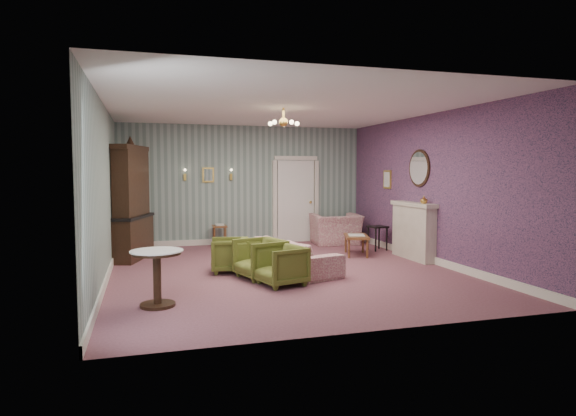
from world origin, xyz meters
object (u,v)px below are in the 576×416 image
object	(u,v)px
dresser	(131,199)
fireplace	(413,231)
olive_chair_a	(281,263)
wingback_chair	(336,224)
olive_chair_c	(230,253)
side_table_black	(377,238)
pedestal_table	(157,278)
coffee_table	(356,245)
olive_chair_b	(260,256)
sofa_chintz	(294,250)

from	to	relation	value
dresser	fireplace	world-z (taller)	dresser
olive_chair_a	wingback_chair	world-z (taller)	wingback_chair
olive_chair_c	side_table_black	world-z (taller)	olive_chair_c
wingback_chair	pedestal_table	xyz separation A→B (m)	(-4.35, -4.52, -0.12)
olive_chair_a	coffee_table	world-z (taller)	olive_chair_a
wingback_chair	olive_chair_b	bearing A→B (deg)	55.77
wingback_chair	fireplace	bearing A→B (deg)	113.04
olive_chair_b	coffee_table	bearing A→B (deg)	106.36
coffee_table	dresser	bearing A→B (deg)	169.11
olive_chair_a	coffee_table	bearing A→B (deg)	118.76
fireplace	coffee_table	size ratio (longest dim) A/B	1.65
olive_chair_b	side_table_black	bearing A→B (deg)	106.05
dresser	sofa_chintz	bearing A→B (deg)	-18.44
olive_chair_a	olive_chair_c	xyz separation A→B (m)	(-0.59, 1.23, -0.01)
olive_chair_c	olive_chair_b	bearing A→B (deg)	41.61
olive_chair_c	fireplace	bearing A→B (deg)	102.86
olive_chair_a	sofa_chintz	xyz separation A→B (m)	(0.51, 0.99, 0.04)
olive_chair_b	side_table_black	distance (m)	3.79
dresser	coffee_table	xyz separation A→B (m)	(4.58, -0.88, -1.01)
olive_chair_b	pedestal_table	xyz separation A→B (m)	(-1.70, -1.30, 0.01)
dresser	olive_chair_c	bearing A→B (deg)	-29.14
olive_chair_c	pedestal_table	world-z (taller)	pedestal_table
pedestal_table	sofa_chintz	bearing A→B (deg)	35.15
wingback_chair	dresser	distance (m)	4.87
olive_chair_a	dresser	world-z (taller)	dresser
olive_chair_b	wingback_chair	bearing A→B (deg)	123.83
dresser	pedestal_table	distance (m)	3.90
fireplace	side_table_black	bearing A→B (deg)	100.11
fireplace	pedestal_table	distance (m)	5.55
coffee_table	olive_chair_b	bearing A→B (deg)	-147.02
coffee_table	sofa_chintz	bearing A→B (deg)	-145.50
sofa_chintz	coffee_table	xyz separation A→B (m)	(1.77, 1.22, -0.17)
olive_chair_b	sofa_chintz	bearing A→B (deg)	102.30
dresser	olive_chair_b	bearing A→B (deg)	-31.49
olive_chair_a	coffee_table	distance (m)	3.17
fireplace	coffee_table	bearing A→B (deg)	141.61
olive_chair_c	sofa_chintz	distance (m)	1.13
sofa_chintz	wingback_chair	bearing A→B (deg)	-51.66
olive_chair_c	dresser	world-z (taller)	dresser
fireplace	pedestal_table	bearing A→B (deg)	-156.94
olive_chair_b	sofa_chintz	xyz separation A→B (m)	(0.71, 0.39, 0.02)
wingback_chair	sofa_chintz	bearing A→B (deg)	60.73
olive_chair_c	wingback_chair	xyz separation A→B (m)	(3.06, 2.58, 0.16)
coffee_table	wingback_chair	bearing A→B (deg)	83.61
sofa_chintz	side_table_black	world-z (taller)	sofa_chintz
sofa_chintz	dresser	size ratio (longest dim) A/B	0.81
dresser	fireplace	bearing A→B (deg)	1.90
wingback_chair	coffee_table	size ratio (longest dim) A/B	1.33
wingback_chair	fireplace	distance (m)	2.46
pedestal_table	fireplace	bearing A→B (deg)	23.06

